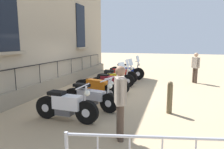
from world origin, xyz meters
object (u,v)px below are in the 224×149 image
Objects in this scene: motorcycle_orange at (96,88)px; motorcycle_maroon at (110,83)px; bollard at (170,97)px; motorcycle_yellow at (115,78)px; motorcycle_blue at (127,71)px; motorcycle_red at (120,75)px; motorcycle_white at (66,106)px; motorcycle_silver at (90,97)px; pedestrian_standing at (120,99)px; pedestrian_walking at (196,66)px.

motorcycle_maroon is at bearing 81.50° from motorcycle_orange.
motorcycle_maroon is at bearing 142.26° from bollard.
motorcycle_blue is (0.08, 2.21, 0.02)m from motorcycle_yellow.
motorcycle_blue is (0.10, 1.15, 0.01)m from motorcycle_red.
motorcycle_yellow is at bearing -89.05° from motorcycle_red.
motorcycle_white reaches higher than bollard.
bollard is at bearing -57.74° from motorcycle_red.
motorcycle_yellow is at bearing 92.06° from motorcycle_silver.
motorcycle_maroon is 3.23m from bollard.
motorcycle_blue reaches higher than motorcycle_red.
motorcycle_maroon is at bearing 86.80° from motorcycle_white.
motorcycle_white reaches higher than motorcycle_orange.
motorcycle_blue is at bearing 101.48° from pedestrian_standing.
motorcycle_maroon is (0.18, 1.21, -0.01)m from motorcycle_orange.
motorcycle_yellow is 0.90× the size of motorcycle_blue.
motorcycle_red is at bearing 89.05° from motorcycle_white.
pedestrian_walking is at bearing 41.05° from motorcycle_maroon.
pedestrian_standing is (1.70, -2.89, 0.51)m from motorcycle_orange.
motorcycle_yellow is at bearing 106.88° from pedestrian_standing.
motorcycle_blue reaches higher than bollard.
motorcycle_blue is (0.18, 4.59, -0.00)m from motorcycle_orange.
motorcycle_silver is 5.69m from motorcycle_blue.
motorcycle_red is (-0.02, 1.05, 0.01)m from motorcycle_yellow.
motorcycle_blue is 3.80m from pedestrian_walking.
bollard is (2.56, -5.36, 0.06)m from motorcycle_blue.
pedestrian_walking is (3.95, 4.49, 0.47)m from motorcycle_orange.
bollard is at bearing -37.74° from motorcycle_maroon.
pedestrian_standing reaches higher than motorcycle_blue.
motorcycle_silver is 1.07× the size of motorcycle_yellow.
motorcycle_silver is at bearing -89.55° from motorcycle_blue.
motorcycle_silver is 0.96× the size of motorcycle_blue.
pedestrian_walking is at bearing 56.31° from motorcycle_silver.
motorcycle_red is at bearing 88.66° from motorcycle_orange.
motorcycle_yellow is 1.20× the size of pedestrian_walking.
motorcycle_maroon reaches higher than motorcycle_red.
motorcycle_red is (-0.10, 2.23, -0.00)m from motorcycle_maroon.
motorcycle_orange is at bearing -92.36° from motorcycle_yellow.
pedestrian_walking reaches higher than motorcycle_yellow.
motorcycle_yellow is (0.10, 2.38, -0.02)m from motorcycle_orange.
motorcycle_maroon is (-0.04, 2.31, 0.04)m from motorcycle_silver.
pedestrian_standing is 1.04× the size of pedestrian_walking.
pedestrian_standing is (-1.04, -2.12, 0.45)m from bollard.
bollard is (2.66, -4.21, 0.07)m from motorcycle_red.
motorcycle_white is at bearing -93.20° from motorcycle_maroon.
motorcycle_yellow is at bearing 94.00° from motorcycle_maroon.
motorcycle_silver is 1.06× the size of motorcycle_red.
motorcycle_maroon is 2.23m from motorcycle_red.
motorcycle_yellow reaches higher than motorcycle_orange.
motorcycle_white is at bearing 159.68° from pedestrian_standing.
motorcycle_white is at bearing -101.61° from motorcycle_silver.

